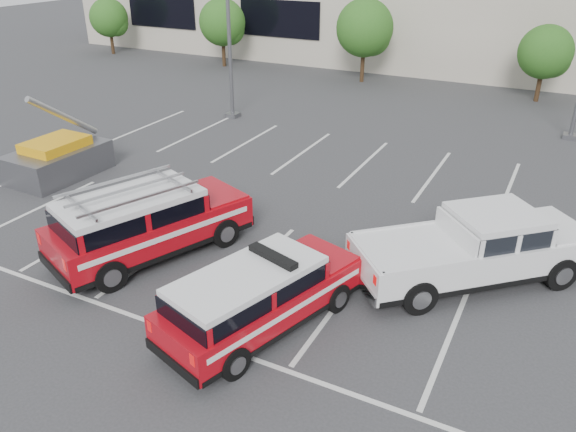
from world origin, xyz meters
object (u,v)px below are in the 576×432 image
at_px(fire_chief_suv, 260,300).
at_px(ladder_suv, 147,227).
at_px(tree_far_left, 110,19).
at_px(white_pickup, 474,254).
at_px(tree_mid_right, 547,54).
at_px(light_pole_left, 228,5).
at_px(tree_mid_left, 366,30).
at_px(tree_left, 224,24).
at_px(utility_rig, 54,160).

xyz_separation_m(fire_chief_suv, ladder_suv, (-4.37, 1.42, 0.14)).
bearing_deg(tree_far_left, white_pickup, -32.98).
height_order(tree_mid_right, fire_chief_suv, tree_mid_right).
xyz_separation_m(light_pole_left, fire_chief_suv, (9.46, -13.80, -4.47)).
bearing_deg(fire_chief_suv, light_pole_left, 141.92).
xyz_separation_m(tree_mid_right, fire_chief_suv, (-3.63, -23.85, -1.79)).
bearing_deg(fire_chief_suv, white_pickup, 65.00).
bearing_deg(tree_mid_left, tree_left, -180.00).
xyz_separation_m(tree_mid_left, ladder_suv, (2.00, -22.42, -2.19)).
xyz_separation_m(tree_left, light_pole_left, (6.91, -10.05, 2.41)).
xyz_separation_m(tree_far_left, tree_mid_right, (30.00, 0.00, 0.00)).
height_order(ladder_suv, utility_rig, utility_rig).
distance_m(ladder_suv, utility_rig, 7.45).
xyz_separation_m(tree_left, tree_mid_left, (10.00, 0.00, 0.27)).
xyz_separation_m(fire_chief_suv, utility_rig, (-11.21, 4.36, -0.08)).
bearing_deg(light_pole_left, tree_mid_left, 72.90).
bearing_deg(tree_mid_left, white_pickup, -62.45).
xyz_separation_m(tree_left, white_pickup, (20.24, -19.62, -2.03)).
distance_m(white_pickup, ladder_suv, 8.70).
bearing_deg(tree_mid_right, utility_rig, -127.29).
relative_size(tree_far_left, fire_chief_suv, 0.76).
distance_m(tree_far_left, tree_left, 10.00).
bearing_deg(tree_mid_right, light_pole_left, -142.50).
bearing_deg(fire_chief_suv, ladder_suv, 179.46).
height_order(tree_left, utility_rig, tree_left).
relative_size(tree_mid_right, fire_chief_suv, 0.76).
distance_m(tree_left, white_pickup, 28.26).
distance_m(tree_left, light_pole_left, 12.43).
distance_m(tree_far_left, light_pole_left, 19.85).
distance_m(tree_mid_left, fire_chief_suv, 24.79).
xyz_separation_m(tree_far_left, tree_mid_left, (20.00, 0.00, 0.54)).
relative_size(tree_left, tree_mid_left, 0.91).
bearing_deg(ladder_suv, tree_far_left, 156.29).
bearing_deg(tree_mid_left, light_pole_left, -107.10).
distance_m(light_pole_left, fire_chief_suv, 17.32).
xyz_separation_m(light_pole_left, utility_rig, (-1.75, -9.44, -4.56)).
bearing_deg(tree_mid_right, tree_mid_left, 180.00).
distance_m(tree_far_left, utility_rig, 24.76).
relative_size(light_pole_left, fire_chief_suv, 1.94).
xyz_separation_m(light_pole_left, ladder_suv, (5.09, -12.38, -4.33)).
relative_size(white_pickup, ladder_suv, 1.01).
bearing_deg(fire_chief_suv, tree_left, 141.95).
xyz_separation_m(tree_mid_left, tree_mid_right, (10.00, -0.00, -0.54)).
relative_size(tree_mid_right, ladder_suv, 0.69).
distance_m(tree_left, tree_mid_right, 20.00).
relative_size(light_pole_left, white_pickup, 1.74).
distance_m(tree_left, fire_chief_suv, 29.00).
height_order(tree_far_left, tree_left, tree_left).
distance_m(fire_chief_suv, white_pickup, 5.73).
bearing_deg(tree_left, fire_chief_suv, -55.53).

